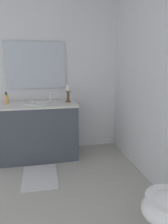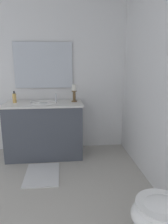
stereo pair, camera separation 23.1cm
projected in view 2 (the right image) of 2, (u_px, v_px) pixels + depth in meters
The scene contains 9 objects.
floor at pixel (42, 194), 2.32m from camera, with size 2.71×2.65×0.02m, color #B2ADA3.
wall_back at pixel (163, 84), 2.17m from camera, with size 2.71×0.04×2.45m, color white.
wall_left at pixel (46, 77), 3.35m from camera, with size 0.04×2.65×2.45m, color white.
vanity_cabinet at pixel (45, 130), 3.21m from camera, with size 0.58×1.18×0.86m.
sink_basin at pixel (44, 105), 3.13m from camera, with size 0.40×0.40×0.24m.
mirror at pixel (44, 65), 3.26m from camera, with size 0.02×0.92×0.72m, color silver.
candle_holder_tall at pixel (74, 93), 3.19m from camera, with size 0.09×0.09×0.27m.
soap_bottle at pixel (14, 98), 3.11m from camera, with size 0.06×0.06×0.18m.
bath_mat at pixel (42, 174), 2.70m from camera, with size 0.60×0.44×0.02m, color silver.
Camera 2 is at (2.09, 0.26, 1.42)m, focal length 32.84 mm.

